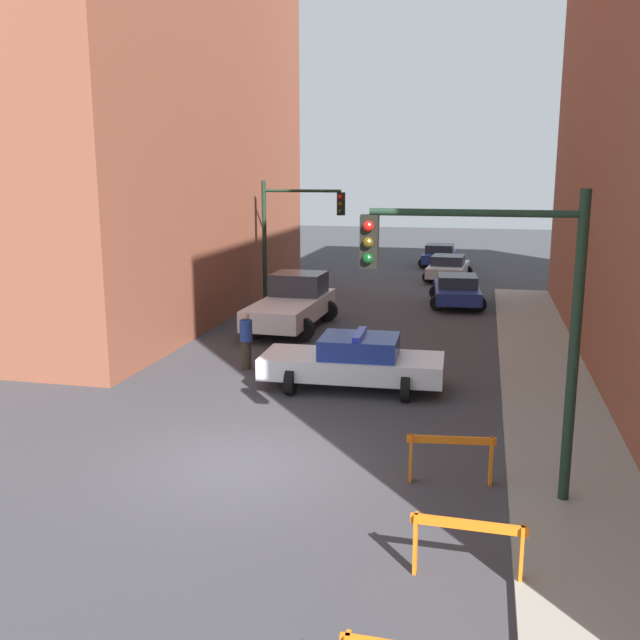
{
  "coord_description": "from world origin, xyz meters",
  "views": [
    {
      "loc": [
        4.38,
        -12.23,
        5.59
      ],
      "look_at": [
        0.16,
        6.16,
        1.63
      ],
      "focal_mm": 40.0,
      "sensor_mm": 36.0,
      "label": 1
    }
  ],
  "objects_px": {
    "parked_car_mid": "(448,267)",
    "barrier_back": "(451,451)",
    "parked_car_near": "(457,290)",
    "police_car": "(354,361)",
    "traffic_light_far": "(290,226)",
    "parked_car_far": "(440,255)",
    "barrier_mid": "(468,539)",
    "traffic_light_near": "(503,299)",
    "white_truck": "(293,303)",
    "pedestrian_crossing": "(246,340)"
  },
  "relations": [
    {
      "from": "parked_car_near",
      "to": "parked_car_far",
      "type": "height_order",
      "value": "same"
    },
    {
      "from": "parked_car_far",
      "to": "barrier_back",
      "type": "distance_m",
      "value": 30.63
    },
    {
      "from": "parked_car_near",
      "to": "pedestrian_crossing",
      "type": "xyz_separation_m",
      "value": [
        -5.48,
        -11.39,
        0.19
      ]
    },
    {
      "from": "parked_car_near",
      "to": "police_car",
      "type": "bearing_deg",
      "value": -104.72
    },
    {
      "from": "traffic_light_near",
      "to": "parked_car_near",
      "type": "relative_size",
      "value": 1.17
    },
    {
      "from": "parked_car_mid",
      "to": "barrier_back",
      "type": "bearing_deg",
      "value": -83.13
    },
    {
      "from": "pedestrian_crossing",
      "to": "traffic_light_far",
      "type": "bearing_deg",
      "value": -17.59
    },
    {
      "from": "traffic_light_far",
      "to": "police_car",
      "type": "bearing_deg",
      "value": -66.37
    },
    {
      "from": "parked_car_near",
      "to": "barrier_mid",
      "type": "height_order",
      "value": "parked_car_near"
    },
    {
      "from": "traffic_light_far",
      "to": "police_car",
      "type": "relative_size",
      "value": 1.09
    },
    {
      "from": "traffic_light_far",
      "to": "parked_car_near",
      "type": "bearing_deg",
      "value": 17.9
    },
    {
      "from": "traffic_light_far",
      "to": "pedestrian_crossing",
      "type": "relative_size",
      "value": 3.13
    },
    {
      "from": "traffic_light_near",
      "to": "police_car",
      "type": "relative_size",
      "value": 1.09
    },
    {
      "from": "traffic_light_near",
      "to": "parked_car_far",
      "type": "xyz_separation_m",
      "value": [
        -2.86,
        31.01,
        -2.86
      ]
    },
    {
      "from": "white_truck",
      "to": "barrier_back",
      "type": "xyz_separation_m",
      "value": [
        6.21,
        -12.04,
        -0.29
      ]
    },
    {
      "from": "parked_car_far",
      "to": "barrier_back",
      "type": "relative_size",
      "value": 2.71
    },
    {
      "from": "police_car",
      "to": "parked_car_mid",
      "type": "xyz_separation_m",
      "value": [
        1.42,
        19.62,
        -0.05
      ]
    },
    {
      "from": "pedestrian_crossing",
      "to": "barrier_back",
      "type": "relative_size",
      "value": 1.04
    },
    {
      "from": "traffic_light_near",
      "to": "pedestrian_crossing",
      "type": "relative_size",
      "value": 3.13
    },
    {
      "from": "pedestrian_crossing",
      "to": "barrier_mid",
      "type": "bearing_deg",
      "value": -171.04
    },
    {
      "from": "white_truck",
      "to": "parked_car_far",
      "type": "distance_m",
      "value": 18.96
    },
    {
      "from": "parked_car_far",
      "to": "white_truck",
      "type": "bearing_deg",
      "value": -101.73
    },
    {
      "from": "traffic_light_near",
      "to": "traffic_light_far",
      "type": "height_order",
      "value": "traffic_light_near"
    },
    {
      "from": "pedestrian_crossing",
      "to": "barrier_mid",
      "type": "distance_m",
      "value": 11.57
    },
    {
      "from": "police_car",
      "to": "white_truck",
      "type": "xyz_separation_m",
      "value": [
        -3.46,
        6.73,
        0.18
      ]
    },
    {
      "from": "pedestrian_crossing",
      "to": "barrier_mid",
      "type": "xyz_separation_m",
      "value": [
        6.46,
        -9.59,
        -0.24
      ]
    },
    {
      "from": "traffic_light_far",
      "to": "barrier_mid",
      "type": "distance_m",
      "value": 20.51
    },
    {
      "from": "white_truck",
      "to": "parked_car_mid",
      "type": "xyz_separation_m",
      "value": [
        4.89,
        12.9,
        -0.23
      ]
    },
    {
      "from": "barrier_back",
      "to": "pedestrian_crossing",
      "type": "bearing_deg",
      "value": 133.28
    },
    {
      "from": "parked_car_near",
      "to": "pedestrian_crossing",
      "type": "relative_size",
      "value": 2.67
    },
    {
      "from": "parked_car_far",
      "to": "barrier_back",
      "type": "xyz_separation_m",
      "value": [
        2.11,
        -30.56,
        -0.06
      ]
    },
    {
      "from": "parked_car_near",
      "to": "parked_car_far",
      "type": "xyz_separation_m",
      "value": [
        -1.51,
        12.72,
        0.0
      ]
    },
    {
      "from": "parked_car_near",
      "to": "barrier_mid",
      "type": "relative_size",
      "value": 2.77
    },
    {
      "from": "parked_car_mid",
      "to": "white_truck",
      "type": "bearing_deg",
      "value": -106.91
    },
    {
      "from": "traffic_light_far",
      "to": "barrier_back",
      "type": "relative_size",
      "value": 3.26
    },
    {
      "from": "parked_car_far",
      "to": "barrier_mid",
      "type": "bearing_deg",
      "value": -85.03
    },
    {
      "from": "police_car",
      "to": "barrier_back",
      "type": "distance_m",
      "value": 5.99
    },
    {
      "from": "traffic_light_near",
      "to": "barrier_mid",
      "type": "xyz_separation_m",
      "value": [
        -0.37,
        -2.68,
        -2.91
      ]
    },
    {
      "from": "barrier_mid",
      "to": "barrier_back",
      "type": "xyz_separation_m",
      "value": [
        -0.38,
        3.14,
        0.0
      ]
    },
    {
      "from": "pedestrian_crossing",
      "to": "white_truck",
      "type": "bearing_deg",
      "value": -23.7
    },
    {
      "from": "traffic_light_near",
      "to": "pedestrian_crossing",
      "type": "bearing_deg",
      "value": 134.68
    },
    {
      "from": "white_truck",
      "to": "barrier_back",
      "type": "relative_size",
      "value": 3.42
    },
    {
      "from": "traffic_light_far",
      "to": "parked_car_mid",
      "type": "height_order",
      "value": "traffic_light_far"
    },
    {
      "from": "traffic_light_near",
      "to": "police_car",
      "type": "xyz_separation_m",
      "value": [
        -3.5,
        5.77,
        -2.81
      ]
    },
    {
      "from": "parked_car_mid",
      "to": "barrier_back",
      "type": "relative_size",
      "value": 2.77
    },
    {
      "from": "traffic_light_near",
      "to": "pedestrian_crossing",
      "type": "distance_m",
      "value": 10.08
    },
    {
      "from": "white_truck",
      "to": "parked_car_near",
      "type": "distance_m",
      "value": 8.07
    },
    {
      "from": "barrier_back",
      "to": "barrier_mid",
      "type": "bearing_deg",
      "value": -83.09
    },
    {
      "from": "barrier_back",
      "to": "white_truck",
      "type": "bearing_deg",
      "value": 117.26
    },
    {
      "from": "barrier_mid",
      "to": "white_truck",
      "type": "bearing_deg",
      "value": 113.45
    }
  ]
}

